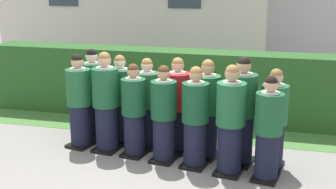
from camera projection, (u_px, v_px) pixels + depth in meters
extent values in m
plane|color=gray|center=(164.00, 161.00, 7.33)|extent=(60.00, 60.00, 0.00)
cylinder|color=black|center=(81.00, 125.00, 7.88)|extent=(0.36, 0.36, 0.75)
cube|color=black|center=(82.00, 144.00, 7.97)|extent=(0.48, 0.55, 0.05)
cylinder|color=#1E5B33|center=(79.00, 87.00, 7.70)|extent=(0.42, 0.42, 0.62)
cylinder|color=white|center=(78.00, 69.00, 7.61)|extent=(0.26, 0.26, 0.03)
cube|color=gold|center=(86.00, 78.00, 7.83)|extent=(0.04, 0.02, 0.27)
sphere|color=tan|center=(77.00, 62.00, 7.58)|extent=(0.21, 0.21, 0.21)
sphere|color=black|center=(77.00, 60.00, 7.57)|extent=(0.20, 0.20, 0.20)
cylinder|color=black|center=(107.00, 128.00, 7.69)|extent=(0.37, 0.37, 0.78)
cube|color=black|center=(108.00, 148.00, 7.79)|extent=(0.46, 0.54, 0.05)
cylinder|color=#19512D|center=(105.00, 87.00, 7.50)|extent=(0.44, 0.44, 0.65)
cylinder|color=white|center=(105.00, 68.00, 7.42)|extent=(0.27, 0.27, 0.03)
cube|color=navy|center=(111.00, 77.00, 7.66)|extent=(0.04, 0.02, 0.28)
sphere|color=tan|center=(104.00, 60.00, 7.38)|extent=(0.22, 0.22, 0.22)
sphere|color=olive|center=(104.00, 58.00, 7.37)|extent=(0.20, 0.20, 0.20)
cube|color=white|center=(114.00, 89.00, 7.78)|extent=(0.15, 0.03, 0.20)
cylinder|color=black|center=(134.00, 135.00, 7.49)|extent=(0.34, 0.34, 0.71)
cube|color=black|center=(135.00, 153.00, 7.57)|extent=(0.43, 0.50, 0.05)
cylinder|color=#144728|center=(134.00, 97.00, 7.32)|extent=(0.40, 0.40, 0.59)
cylinder|color=white|center=(133.00, 79.00, 7.24)|extent=(0.25, 0.25, 0.03)
cube|color=navy|center=(139.00, 87.00, 7.45)|extent=(0.04, 0.02, 0.26)
sphere|color=tan|center=(133.00, 72.00, 7.21)|extent=(0.20, 0.20, 0.20)
sphere|color=#472D19|center=(133.00, 69.00, 7.20)|extent=(0.18, 0.18, 0.18)
cylinder|color=black|center=(164.00, 139.00, 7.26)|extent=(0.35, 0.35, 0.72)
cube|color=black|center=(164.00, 159.00, 7.35)|extent=(0.43, 0.50, 0.05)
cylinder|color=#144728|center=(164.00, 100.00, 7.09)|extent=(0.41, 0.41, 0.60)
cylinder|color=white|center=(164.00, 81.00, 7.01)|extent=(0.25, 0.25, 0.03)
cube|color=gold|center=(168.00, 90.00, 7.23)|extent=(0.04, 0.02, 0.26)
sphere|color=tan|center=(164.00, 74.00, 6.98)|extent=(0.20, 0.20, 0.20)
sphere|color=#472D19|center=(164.00, 71.00, 6.97)|extent=(0.19, 0.19, 0.19)
cube|color=white|center=(170.00, 101.00, 7.34)|extent=(0.15, 0.03, 0.20)
cylinder|color=black|center=(195.00, 144.00, 7.05)|extent=(0.35, 0.35, 0.73)
cube|color=black|center=(194.00, 164.00, 7.14)|extent=(0.44, 0.51, 0.05)
cylinder|color=#144728|center=(196.00, 102.00, 6.88)|extent=(0.41, 0.41, 0.61)
cylinder|color=white|center=(196.00, 83.00, 6.80)|extent=(0.26, 0.26, 0.03)
cube|color=navy|center=(200.00, 92.00, 7.02)|extent=(0.04, 0.02, 0.27)
sphere|color=tan|center=(196.00, 75.00, 6.76)|extent=(0.21, 0.21, 0.21)
sphere|color=olive|center=(196.00, 73.00, 6.75)|extent=(0.19, 0.19, 0.19)
cube|color=white|center=(201.00, 104.00, 7.14)|extent=(0.15, 0.03, 0.20)
cylinder|color=black|center=(229.00, 149.00, 6.80)|extent=(0.37, 0.37, 0.77)
cube|color=black|center=(229.00, 171.00, 6.89)|extent=(0.45, 0.53, 0.05)
cylinder|color=#1E5B33|center=(231.00, 104.00, 6.62)|extent=(0.44, 0.44, 0.64)
cylinder|color=white|center=(232.00, 83.00, 6.53)|extent=(0.27, 0.27, 0.03)
cube|color=#236038|center=(235.00, 92.00, 6.77)|extent=(0.04, 0.02, 0.28)
sphere|color=tan|center=(232.00, 74.00, 6.50)|extent=(0.22, 0.22, 0.22)
sphere|color=olive|center=(232.00, 72.00, 6.49)|extent=(0.20, 0.20, 0.20)
cylinder|color=black|center=(267.00, 156.00, 6.59)|extent=(0.34, 0.34, 0.72)
cube|color=black|center=(265.00, 177.00, 6.68)|extent=(0.44, 0.51, 0.05)
cylinder|color=#19512D|center=(269.00, 113.00, 6.42)|extent=(0.41, 0.41, 0.59)
cylinder|color=white|center=(271.00, 93.00, 6.34)|extent=(0.25, 0.25, 0.03)
cube|color=#236038|center=(273.00, 102.00, 6.56)|extent=(0.04, 0.02, 0.26)
sphere|color=tan|center=(271.00, 85.00, 6.31)|extent=(0.20, 0.20, 0.20)
sphere|color=black|center=(271.00, 82.00, 6.30)|extent=(0.19, 0.19, 0.19)
cube|color=white|center=(273.00, 114.00, 6.68)|extent=(0.15, 0.04, 0.20)
cylinder|color=black|center=(94.00, 117.00, 8.32)|extent=(0.36, 0.36, 0.75)
cube|color=black|center=(95.00, 135.00, 8.41)|extent=(0.47, 0.54, 0.05)
cylinder|color=#19512D|center=(93.00, 81.00, 8.14)|extent=(0.43, 0.43, 0.62)
cylinder|color=white|center=(92.00, 63.00, 8.06)|extent=(0.26, 0.26, 0.03)
cube|color=navy|center=(99.00, 72.00, 8.28)|extent=(0.04, 0.02, 0.27)
sphere|color=beige|center=(92.00, 56.00, 8.02)|extent=(0.21, 0.21, 0.21)
sphere|color=black|center=(92.00, 54.00, 8.01)|extent=(0.20, 0.20, 0.20)
cylinder|color=black|center=(121.00, 123.00, 8.06)|extent=(0.35, 0.35, 0.73)
cube|color=black|center=(122.00, 140.00, 8.15)|extent=(0.46, 0.52, 0.05)
cylinder|color=#19512D|center=(120.00, 86.00, 7.89)|extent=(0.41, 0.41, 0.60)
cylinder|color=white|center=(120.00, 69.00, 7.81)|extent=(0.25, 0.25, 0.03)
cube|color=gold|center=(126.00, 77.00, 8.02)|extent=(0.04, 0.02, 0.26)
sphere|color=beige|center=(120.00, 62.00, 7.77)|extent=(0.21, 0.21, 0.21)
sphere|color=olive|center=(120.00, 60.00, 7.77)|extent=(0.19, 0.19, 0.19)
cylinder|color=black|center=(148.00, 127.00, 7.85)|extent=(0.34, 0.34, 0.72)
cube|color=black|center=(148.00, 145.00, 7.94)|extent=(0.45, 0.52, 0.05)
cylinder|color=#1E5B33|center=(147.00, 90.00, 7.68)|extent=(0.41, 0.41, 0.60)
cylinder|color=white|center=(147.00, 73.00, 7.60)|extent=(0.25, 0.25, 0.03)
cube|color=gold|center=(153.00, 81.00, 7.81)|extent=(0.04, 0.02, 0.26)
sphere|color=beige|center=(147.00, 66.00, 7.57)|extent=(0.20, 0.20, 0.20)
sphere|color=olive|center=(147.00, 64.00, 7.56)|extent=(0.19, 0.19, 0.19)
cylinder|color=black|center=(177.00, 130.00, 7.66)|extent=(0.36, 0.36, 0.74)
cube|color=black|center=(177.00, 149.00, 7.75)|extent=(0.46, 0.53, 0.05)
cylinder|color=#AD191E|center=(178.00, 91.00, 7.48)|extent=(0.42, 0.42, 0.61)
cylinder|color=white|center=(178.00, 73.00, 7.40)|extent=(0.26, 0.26, 0.03)
cube|color=navy|center=(183.00, 81.00, 7.62)|extent=(0.04, 0.02, 0.27)
sphere|color=tan|center=(178.00, 66.00, 7.37)|extent=(0.21, 0.21, 0.21)
sphere|color=olive|center=(178.00, 63.00, 7.36)|extent=(0.19, 0.19, 0.19)
cube|color=white|center=(184.00, 93.00, 7.74)|extent=(0.15, 0.04, 0.20)
cylinder|color=black|center=(206.00, 135.00, 7.41)|extent=(0.36, 0.36, 0.75)
cube|color=black|center=(206.00, 155.00, 7.50)|extent=(0.47, 0.54, 0.05)
cylinder|color=#1E5B33|center=(207.00, 95.00, 7.23)|extent=(0.42, 0.42, 0.62)
cylinder|color=white|center=(208.00, 75.00, 7.15)|extent=(0.26, 0.26, 0.03)
cube|color=navy|center=(212.00, 84.00, 7.37)|extent=(0.04, 0.02, 0.27)
sphere|color=tan|center=(208.00, 68.00, 7.12)|extent=(0.21, 0.21, 0.21)
sphere|color=olive|center=(208.00, 66.00, 7.11)|extent=(0.19, 0.19, 0.19)
cylinder|color=black|center=(241.00, 139.00, 7.15)|extent=(0.38, 0.38, 0.79)
cube|color=black|center=(240.00, 161.00, 7.25)|extent=(0.49, 0.56, 0.05)
cylinder|color=#19512D|center=(243.00, 95.00, 6.96)|extent=(0.45, 0.45, 0.66)
cylinder|color=white|center=(243.00, 74.00, 6.88)|extent=(0.28, 0.28, 0.03)
cube|color=#236038|center=(247.00, 84.00, 7.11)|extent=(0.04, 0.02, 0.29)
sphere|color=tan|center=(244.00, 66.00, 6.84)|extent=(0.22, 0.22, 0.22)
sphere|color=black|center=(244.00, 63.00, 6.83)|extent=(0.21, 0.21, 0.21)
cylinder|color=black|center=(272.00, 145.00, 7.00)|extent=(0.35, 0.35, 0.72)
cube|color=black|center=(271.00, 166.00, 7.09)|extent=(0.43, 0.50, 0.05)
cylinder|color=#1E5B33|center=(275.00, 104.00, 6.83)|extent=(0.41, 0.41, 0.60)
cylinder|color=white|center=(276.00, 85.00, 6.75)|extent=(0.25, 0.25, 0.03)
cube|color=navy|center=(277.00, 94.00, 6.97)|extent=(0.04, 0.02, 0.26)
sphere|color=tan|center=(276.00, 77.00, 6.72)|extent=(0.20, 0.20, 0.20)
sphere|color=olive|center=(276.00, 75.00, 6.71)|extent=(0.19, 0.19, 0.19)
cube|color=white|center=(277.00, 106.00, 7.09)|extent=(0.15, 0.03, 0.20)
cube|color=#285623|center=(192.00, 85.00, 9.26)|extent=(8.69, 0.70, 1.42)
cube|color=beige|center=(140.00, 1.00, 14.25)|extent=(7.92, 3.38, 4.11)
cube|color=#477A38|center=(184.00, 131.00, 8.70)|extent=(8.69, 0.90, 0.01)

